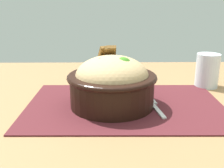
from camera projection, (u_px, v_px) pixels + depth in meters
name	position (u px, v px, depth m)	size (l,w,h in m)	color
table	(131.00, 131.00, 0.64)	(1.29, 0.86, 0.75)	olive
placemat	(125.00, 105.00, 0.61)	(0.44, 0.29, 0.00)	#47191E
bowl	(112.00, 82.00, 0.59)	(0.20, 0.20, 0.13)	black
fork	(154.00, 105.00, 0.60)	(0.03, 0.13, 0.00)	silver
drinking_glass	(207.00, 72.00, 0.74)	(0.06, 0.06, 0.09)	silver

